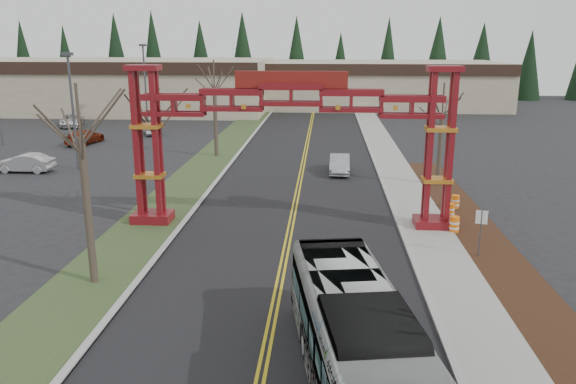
# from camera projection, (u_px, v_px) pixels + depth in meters

# --- Properties ---
(road) EXTENTS (12.00, 110.00, 0.02)m
(road) POSITION_uv_depth(u_px,v_px,m) (297.00, 193.00, 38.62)
(road) COLOR black
(road) RESTS_ON ground
(lane_line_left) EXTENTS (0.12, 100.00, 0.01)m
(lane_line_left) POSITION_uv_depth(u_px,v_px,m) (296.00, 193.00, 38.63)
(lane_line_left) COLOR gold
(lane_line_left) RESTS_ON road
(lane_line_right) EXTENTS (0.12, 100.00, 0.01)m
(lane_line_right) POSITION_uv_depth(u_px,v_px,m) (299.00, 193.00, 38.61)
(lane_line_right) COLOR gold
(lane_line_right) RESTS_ON road
(curb_right) EXTENTS (0.30, 110.00, 0.15)m
(curb_right) POSITION_uv_depth(u_px,v_px,m) (387.00, 194.00, 38.21)
(curb_right) COLOR #A3A49E
(curb_right) RESTS_ON ground
(sidewalk_right) EXTENTS (2.60, 110.00, 0.14)m
(sidewalk_right) POSITION_uv_depth(u_px,v_px,m) (409.00, 194.00, 38.11)
(sidewalk_right) COLOR gray
(sidewalk_right) RESTS_ON ground
(landscape_strip) EXTENTS (2.60, 50.00, 0.12)m
(landscape_strip) POSITION_uv_depth(u_px,v_px,m) (522.00, 290.00, 23.49)
(landscape_strip) COLOR black
(landscape_strip) RESTS_ON ground
(grass_median) EXTENTS (4.00, 110.00, 0.08)m
(grass_median) POSITION_uv_depth(u_px,v_px,m) (183.00, 191.00, 39.14)
(grass_median) COLOR #344623
(grass_median) RESTS_ON ground
(curb_left) EXTENTS (0.30, 110.00, 0.15)m
(curb_left) POSITION_uv_depth(u_px,v_px,m) (209.00, 191.00, 39.01)
(curb_left) COLOR #A3A49E
(curb_left) RESTS_ON ground
(gateway_arch) EXTENTS (18.20, 1.60, 8.90)m
(gateway_arch) POSITION_uv_depth(u_px,v_px,m) (291.00, 120.00, 30.33)
(gateway_arch) COLOR maroon
(gateway_arch) RESTS_ON ground
(retail_building_west) EXTENTS (46.00, 22.30, 7.50)m
(retail_building_west) POSITION_uv_depth(u_px,v_px,m) (116.00, 85.00, 84.85)
(retail_building_west) COLOR tan
(retail_building_west) RESTS_ON ground
(retail_building_east) EXTENTS (38.00, 20.30, 7.00)m
(retail_building_east) POSITION_uv_depth(u_px,v_px,m) (377.00, 84.00, 90.00)
(retail_building_east) COLOR tan
(retail_building_east) RESTS_ON ground
(conifer_treeline) EXTENTS (116.10, 5.60, 13.00)m
(conifer_treeline) POSITION_uv_depth(u_px,v_px,m) (318.00, 62.00, 101.48)
(conifer_treeline) COLOR black
(conifer_treeline) RESTS_ON ground
(transit_bus) EXTENTS (4.57, 11.95, 3.25)m
(transit_bus) POSITION_uv_depth(u_px,v_px,m) (359.00, 349.00, 16.02)
(transit_bus) COLOR #96999D
(transit_bus) RESTS_ON ground
(silver_sedan) EXTENTS (1.63, 4.46, 1.46)m
(silver_sedan) POSITION_uv_depth(u_px,v_px,m) (340.00, 164.00, 44.36)
(silver_sedan) COLOR #A5A8AD
(silver_sedan) RESTS_ON ground
(parked_car_near_b) EXTENTS (4.52, 1.62, 1.48)m
(parked_car_near_b) POSITION_uv_depth(u_px,v_px,m) (25.00, 163.00, 44.71)
(parked_car_near_b) COLOR silver
(parked_car_near_b) RESTS_ON ground
(parked_car_mid_a) EXTENTS (2.77, 5.32, 1.47)m
(parked_car_mid_a) POSITION_uv_depth(u_px,v_px,m) (85.00, 137.00, 57.04)
(parked_car_mid_a) COLOR maroon
(parked_car_mid_a) RESTS_ON ground
(parked_car_far_a) EXTENTS (2.93, 4.41, 1.37)m
(parked_car_far_a) POSITION_uv_depth(u_px,v_px,m) (151.00, 128.00, 62.77)
(parked_car_far_a) COLOR #BABCC3
(parked_car_far_a) RESTS_ON ground
(parked_car_far_b) EXTENTS (4.22, 6.05, 1.53)m
(parked_car_far_b) POSITION_uv_depth(u_px,v_px,m) (72.00, 120.00, 68.66)
(parked_car_far_b) COLOR white
(parked_car_far_b) RESTS_ON ground
(bare_tree_median_near) EXTENTS (3.31, 3.31, 8.53)m
(bare_tree_median_near) POSITION_uv_depth(u_px,v_px,m) (81.00, 139.00, 22.66)
(bare_tree_median_near) COLOR #382D26
(bare_tree_median_near) RESTS_ON ground
(bare_tree_median_mid) EXTENTS (3.23, 3.23, 7.86)m
(bare_tree_median_mid) POSITION_uv_depth(u_px,v_px,m) (154.00, 121.00, 32.28)
(bare_tree_median_mid) COLOR #382D26
(bare_tree_median_mid) RESTS_ON ground
(bare_tree_median_far) EXTENTS (3.48, 3.48, 8.56)m
(bare_tree_median_far) POSITION_uv_depth(u_px,v_px,m) (214.00, 87.00, 49.41)
(bare_tree_median_far) COLOR #382D26
(bare_tree_median_far) RESTS_ON ground
(bare_tree_right_far) EXTENTS (3.22, 3.22, 7.37)m
(bare_tree_right_far) POSITION_uv_depth(u_px,v_px,m) (442.00, 114.00, 39.21)
(bare_tree_right_far) COLOR #382D26
(bare_tree_right_far) RESTS_ON ground
(light_pole_near) EXTENTS (0.81, 0.40, 9.30)m
(light_pole_near) POSITION_uv_depth(u_px,v_px,m) (72.00, 103.00, 44.52)
(light_pole_near) COLOR #3F3F44
(light_pole_near) RESTS_ON ground
(light_pole_far) EXTENTS (0.85, 0.43, 9.81)m
(light_pole_far) POSITION_uv_depth(u_px,v_px,m) (145.00, 79.00, 68.45)
(light_pole_far) COLOR #3F3F44
(light_pole_far) RESTS_ON ground
(street_sign) EXTENTS (0.54, 0.18, 2.39)m
(street_sign) POSITION_uv_depth(u_px,v_px,m) (481.00, 224.00, 26.63)
(street_sign) COLOR #3F3F44
(street_sign) RESTS_ON ground
(barrel_south) EXTENTS (0.53, 0.53, 0.98)m
(barrel_south) POSITION_uv_depth(u_px,v_px,m) (454.00, 225.00, 30.39)
(barrel_south) COLOR orange
(barrel_south) RESTS_ON ground
(barrel_mid) EXTENTS (0.51, 0.51, 0.94)m
(barrel_mid) POSITION_uv_depth(u_px,v_px,m) (450.00, 211.00, 32.95)
(barrel_mid) COLOR orange
(barrel_mid) RESTS_ON ground
(barrel_north) EXTENTS (0.50, 0.50, 0.93)m
(barrel_north) POSITION_uv_depth(u_px,v_px,m) (455.00, 202.00, 34.75)
(barrel_north) COLOR orange
(barrel_north) RESTS_ON ground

